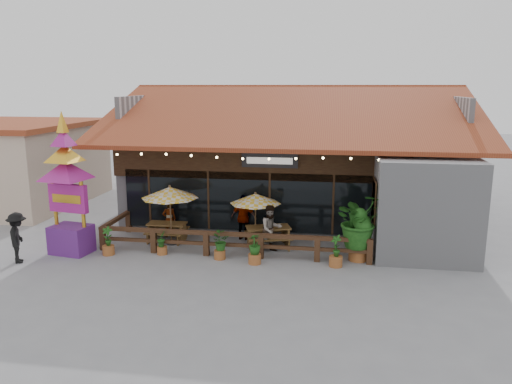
% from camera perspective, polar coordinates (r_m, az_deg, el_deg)
% --- Properties ---
extents(ground, '(100.00, 100.00, 0.00)m').
position_cam_1_polar(ground, '(18.43, 2.33, -7.14)').
color(ground, gray).
rests_on(ground, ground).
extents(restaurant_building, '(15.50, 14.73, 6.09)m').
position_cam_1_polar(restaurant_building, '(24.27, 4.84, 2.91)').
color(restaurant_building, '#B1B1B6').
rests_on(restaurant_building, ground).
extents(patio_railing, '(10.00, 2.60, 0.92)m').
position_cam_1_polar(patio_railing, '(18.37, -4.77, -5.21)').
color(patio_railing, '#492E1A').
rests_on(patio_railing, ground).
extents(neighbor_building, '(8.40, 8.40, 4.22)m').
position_cam_1_polar(neighbor_building, '(29.10, -26.85, 3.04)').
color(neighbor_building, beige).
rests_on(neighbor_building, ground).
extents(umbrella_left, '(2.52, 2.52, 2.35)m').
position_cam_1_polar(umbrella_left, '(19.34, -9.82, -0.09)').
color(umbrella_left, brown).
rests_on(umbrella_left, ground).
extents(umbrella_right, '(2.12, 2.12, 2.11)m').
position_cam_1_polar(umbrella_right, '(18.98, -0.06, -0.78)').
color(umbrella_right, brown).
rests_on(umbrella_right, ground).
extents(picnic_table_left, '(1.52, 1.32, 0.73)m').
position_cam_1_polar(picnic_table_left, '(20.17, -10.13, -4.15)').
color(picnic_table_left, brown).
rests_on(picnic_table_left, ground).
extents(picnic_table_right, '(2.02, 1.87, 0.80)m').
position_cam_1_polar(picnic_table_right, '(19.10, 1.40, -4.74)').
color(picnic_table_right, brown).
rests_on(picnic_table_right, ground).
extents(thai_sign_tower, '(2.38, 2.38, 5.60)m').
position_cam_1_polar(thai_sign_tower, '(19.12, -20.87, 1.94)').
color(thai_sign_tower, '#5F217C').
rests_on(thai_sign_tower, ground).
extents(tropical_plant, '(2.29, 2.18, 2.47)m').
position_cam_1_polar(tropical_plant, '(17.79, 11.75, -3.34)').
color(tropical_plant, '#995729').
rests_on(tropical_plant, ground).
extents(diner_a, '(0.65, 0.56, 1.49)m').
position_cam_1_polar(diner_a, '(20.54, -9.88, -3.09)').
color(diner_a, '#3D2813').
rests_on(diner_a, ground).
extents(diner_b, '(1.09, 1.03, 1.78)m').
position_cam_1_polar(diner_b, '(18.43, 1.73, -4.23)').
color(diner_b, '#3D2813').
rests_on(diner_b, ground).
extents(diner_c, '(1.13, 0.65, 1.82)m').
position_cam_1_polar(diner_c, '(19.89, -1.41, -2.93)').
color(diner_c, '#3D2813').
rests_on(diner_c, ground).
extents(pedestrian, '(1.13, 1.33, 1.79)m').
position_cam_1_polar(pedestrian, '(19.24, -25.58, -4.73)').
color(pedestrian, black).
rests_on(pedestrian, ground).
extents(planter_a, '(0.43, 0.43, 1.06)m').
position_cam_1_polar(planter_a, '(19.03, -16.55, -5.61)').
color(planter_a, '#995729').
rests_on(planter_a, ground).
extents(planter_b, '(0.39, 0.42, 0.91)m').
position_cam_1_polar(planter_b, '(18.62, -10.71, -5.80)').
color(planter_b, '#995729').
rests_on(planter_b, ground).
extents(planter_c, '(0.76, 0.72, 1.00)m').
position_cam_1_polar(planter_c, '(17.83, -4.18, -5.92)').
color(planter_c, '#995729').
rests_on(planter_c, ground).
extents(planter_d, '(0.58, 0.58, 1.08)m').
position_cam_1_polar(planter_d, '(17.33, -0.15, -6.57)').
color(planter_d, '#995729').
rests_on(planter_d, ground).
extents(planter_e, '(0.47, 0.47, 1.12)m').
position_cam_1_polar(planter_e, '(17.32, 9.13, -6.93)').
color(planter_e, '#995729').
rests_on(planter_e, ground).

